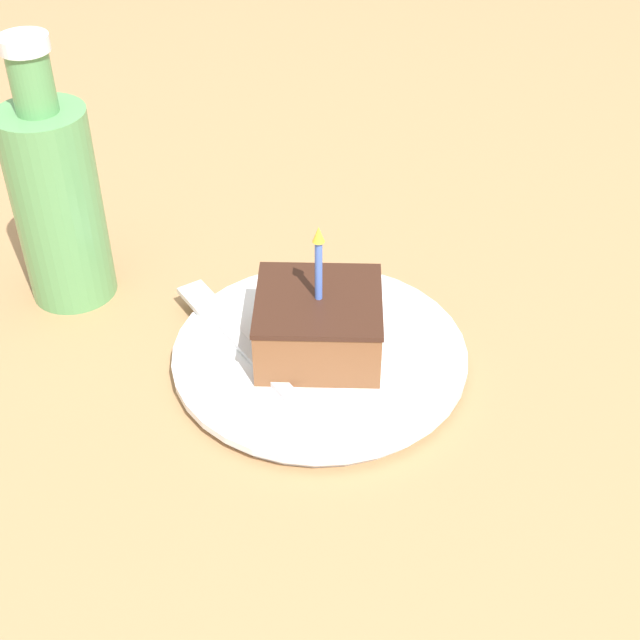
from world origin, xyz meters
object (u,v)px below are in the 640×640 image
(plate, at_px, (320,351))
(cake_slice, at_px, (319,320))
(fork, at_px, (229,329))
(bottle, at_px, (57,199))

(plate, bearing_deg, cake_slice, -159.41)
(fork, height_order, bottle, bottle)
(fork, distance_m, bottle, 0.19)
(plate, distance_m, fork, 0.08)
(cake_slice, bearing_deg, bottle, 157.89)
(plate, height_order, bottle, bottle)
(cake_slice, xyz_separation_m, fork, (-0.08, 0.02, -0.02))
(cake_slice, distance_m, bottle, 0.25)
(plate, distance_m, cake_slice, 0.03)
(plate, relative_size, cake_slice, 2.06)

